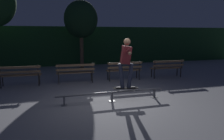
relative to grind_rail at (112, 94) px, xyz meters
name	(u,v)px	position (x,y,z in m)	size (l,w,h in m)	color
ground_plane	(113,102)	(0.00, -0.08, -0.24)	(90.00, 90.00, 0.00)	gray
hedge_backdrop	(79,46)	(0.00, 8.45, 1.05)	(24.00, 1.20, 2.57)	#193D1E
grind_rail	(112,94)	(0.00, 0.00, 0.00)	(3.45, 0.18, 0.31)	slate
skateboard	(126,88)	(0.45, 0.00, 0.15)	(0.80, 0.34, 0.09)	black
skateboarder	(126,59)	(0.45, 0.00, 1.09)	(0.63, 1.39, 1.56)	black
park_bench_leftmost	(20,74)	(-3.05, 2.71, 0.30)	(1.61, 0.45, 0.88)	#282623
park_bench_left_center	(75,71)	(-0.86, 2.71, 0.30)	(1.61, 0.45, 0.88)	#282623
park_bench_right_center	(124,69)	(1.33, 2.71, 0.30)	(1.61, 0.45, 0.88)	#282623
park_bench_rightmost	(167,67)	(3.52, 2.71, 0.30)	(1.61, 0.45, 0.88)	#282623
tree_behind_benches	(81,20)	(-0.07, 6.69, 2.70)	(2.02, 2.02, 4.07)	brown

